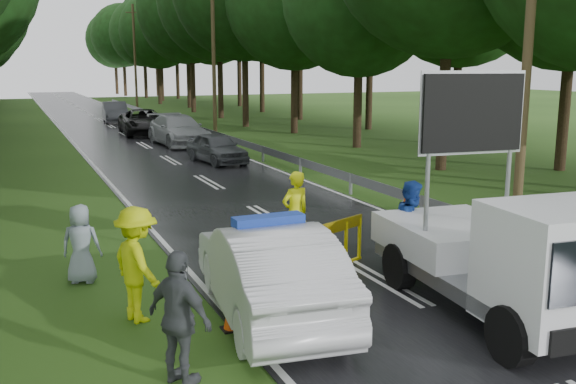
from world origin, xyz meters
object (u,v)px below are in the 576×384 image
officer (295,213)px  police_sedan (269,271)px  queue_car_fourth (115,112)px  civilian (412,225)px  barrier (325,236)px  work_truck (510,257)px  queue_car_second (178,130)px  queue_car_third (144,122)px  queue_car_first (217,148)px

officer → police_sedan: bearing=47.7°
officer → queue_car_fourth: size_ratio=0.40×
police_sedan → civilian: (3.70, 1.21, 0.14)m
barrier → officer: (0.00, 1.47, 0.17)m
queue_car_fourth → police_sedan: bearing=-90.9°
work_truck → queue_car_second: 25.99m
police_sedan → barrier: (1.92, 1.71, -0.03)m
barrier → queue_car_third: size_ratio=0.41×
civilian → queue_car_first: (0.75, 16.03, -0.28)m
work_truck → queue_car_third: work_truck is taller
police_sedan → queue_car_first: bearing=-97.2°
queue_car_fourth → barrier: bearing=-88.2°
officer → queue_car_first: (2.53, 14.06, -0.29)m
civilian → barrier: bearing=128.6°
queue_car_second → queue_car_third: (-0.69, 6.00, -0.02)m
barrier → civilian: (1.78, -0.50, 0.16)m
police_sedan → queue_car_second: bearing=-93.3°
queue_car_third → queue_car_fourth: size_ratio=1.19×
queue_car_second → officer: bearing=-100.8°
work_truck → queue_car_first: work_truck is taller
queue_car_second → queue_car_third: bearing=92.7°
work_truck → barrier: (-1.70, 3.44, -0.32)m
queue_car_second → police_sedan: bearing=-104.4°
queue_car_first → queue_car_fourth: queue_car_fourth is taller
officer → queue_car_first: bearing=-111.4°
barrier → officer: bearing=66.2°
work_truck → queue_car_first: bearing=93.1°
queue_car_first → queue_car_second: (0.04, 7.00, 0.14)m
civilian → queue_car_third: 29.02m
police_sedan → queue_car_fourth: 39.81m
police_sedan → queue_car_second: size_ratio=0.91×
queue_car_third → officer: bearing=-91.2°
police_sedan → queue_car_third: size_ratio=0.90×
officer → queue_car_second: 21.21m
police_sedan → queue_car_first: size_ratio=1.30×
queue_car_first → queue_car_fourth: size_ratio=0.82×
police_sedan → queue_car_third: police_sedan is taller
barrier → civilian: bearing=-39.4°
barrier → police_sedan: bearing=-162.0°
police_sedan → queue_car_second: 24.65m
police_sedan → queue_car_fourth: police_sedan is taller
officer → civilian: officer is taller
officer → queue_car_second: officer is taller
queue_car_third → work_truck: bearing=-87.6°
work_truck → officer: bearing=114.7°
queue_car_fourth → queue_car_first: bearing=-83.4°
police_sedan → barrier: size_ratio=2.19×
officer → queue_car_second: (2.57, 21.05, -0.15)m
police_sedan → officer: officer is taller
officer → queue_car_fourth: 36.51m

